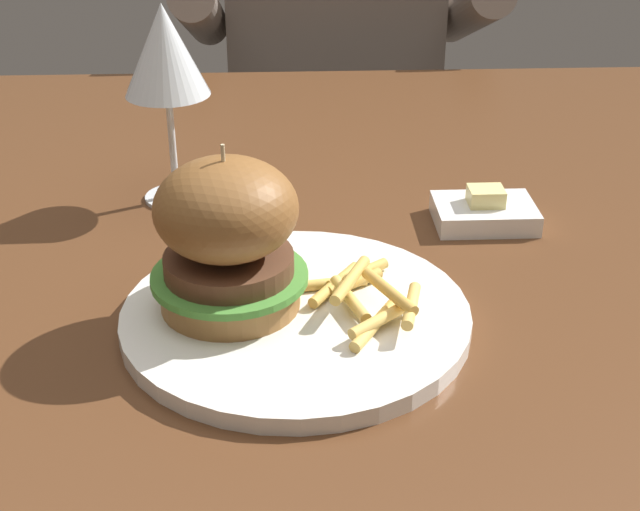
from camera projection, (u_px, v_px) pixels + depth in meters
dining_table at (307, 284)px, 0.91m from camera, size 1.33×0.96×0.74m
main_plate at (296, 317)px, 0.69m from camera, size 0.27×0.27×0.01m
burger_sandwich at (227, 236)px, 0.66m from camera, size 0.12×0.12×0.13m
fries_pile at (363, 294)px, 0.68m from camera, size 0.10×0.13×0.03m
wine_glass at (165, 55)px, 0.83m from camera, size 0.08×0.08×0.19m
butter_dish at (484, 212)px, 0.84m from camera, size 0.09×0.07×0.04m
diner_person at (333, 122)px, 1.62m from camera, size 0.51×0.36×1.18m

